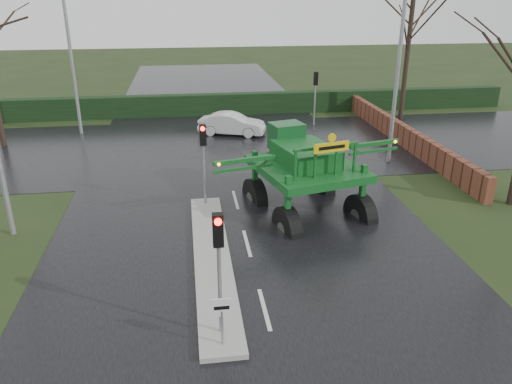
{
  "coord_description": "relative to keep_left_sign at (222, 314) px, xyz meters",
  "views": [
    {
      "loc": [
        -1.9,
        -11.68,
        8.42
      ],
      "look_at": [
        0.32,
        3.94,
        2.0
      ],
      "focal_mm": 35.0,
      "sensor_mm": 36.0,
      "label": 1
    }
  ],
  "objects": [
    {
      "name": "ground",
      "position": [
        1.3,
        1.5,
        -1.06
      ],
      "size": [
        140.0,
        140.0,
        0.0
      ],
      "primitive_type": "plane",
      "color": "black",
      "rests_on": "ground"
    },
    {
      "name": "traffic_signal_far",
      "position": [
        7.8,
        21.51,
        1.53
      ],
      "size": [
        0.26,
        0.33,
        3.52
      ],
      "rotation": [
        0.0,
        0.0,
        3.14
      ],
      "color": "gray",
      "rests_on": "ground"
    },
    {
      "name": "brick_wall",
      "position": [
        11.8,
        17.5,
        -0.46
      ],
      "size": [
        0.4,
        20.0,
        1.2
      ],
      "primitive_type": "cube",
      "color": "#592D1E",
      "rests_on": "ground"
    },
    {
      "name": "tree_right_far",
      "position": [
        14.3,
        22.5,
        5.44
      ],
      "size": [
        7.0,
        7.0,
        12.05
      ],
      "color": "black",
      "rests_on": "ground"
    },
    {
      "name": "hedge_row",
      "position": [
        1.3,
        25.5,
        -0.31
      ],
      "size": [
        44.0,
        0.9,
        1.5
      ],
      "primitive_type": "cube",
      "color": "black",
      "rests_on": "ground"
    },
    {
      "name": "white_sedan",
      "position": [
        2.17,
        19.95,
        -1.06
      ],
      "size": [
        4.32,
        2.65,
        1.34
      ],
      "primitive_type": "imported",
      "rotation": [
        0.0,
        0.0,
        1.24
      ],
      "color": "silver",
      "rests_on": "ground"
    },
    {
      "name": "crop_sprayer",
      "position": [
        2.89,
        6.62,
        1.09
      ],
      "size": [
        7.91,
        5.81,
        4.53
      ],
      "rotation": [
        0.0,
        0.0,
        0.25
      ],
      "color": "black",
      "rests_on": "ground"
    },
    {
      "name": "road_main",
      "position": [
        1.3,
        11.5,
        -1.05
      ],
      "size": [
        14.0,
        80.0,
        0.02
      ],
      "primitive_type": "cube",
      "color": "black",
      "rests_on": "ground"
    },
    {
      "name": "traffic_signal_mid",
      "position": [
        0.0,
        8.99,
        1.53
      ],
      "size": [
        0.26,
        0.33,
        3.52
      ],
      "color": "gray",
      "rests_on": "ground"
    },
    {
      "name": "road_cross",
      "position": [
        1.3,
        17.5,
        -1.05
      ],
      "size": [
        80.0,
        12.0,
        0.02
      ],
      "primitive_type": "cube",
      "color": "black",
      "rests_on": "ground"
    },
    {
      "name": "street_light_left_far",
      "position": [
        -6.89,
        21.5,
        4.93
      ],
      "size": [
        3.85,
        0.3,
        10.0
      ],
      "color": "gray",
      "rests_on": "ground"
    },
    {
      "name": "street_light_right",
      "position": [
        9.49,
        13.5,
        4.93
      ],
      "size": [
        3.85,
        0.3,
        10.0
      ],
      "color": "gray",
      "rests_on": "ground"
    },
    {
      "name": "median_island",
      "position": [
        0.0,
        4.5,
        -0.97
      ],
      "size": [
        1.2,
        10.0,
        0.16
      ],
      "primitive_type": "cube",
      "color": "gray",
      "rests_on": "ground"
    },
    {
      "name": "keep_left_sign",
      "position": [
        0.0,
        0.0,
        0.0
      ],
      "size": [
        0.5,
        0.07,
        1.35
      ],
      "color": "gray",
      "rests_on": "ground"
    },
    {
      "name": "traffic_signal_near",
      "position": [
        0.0,
        0.49,
        1.53
      ],
      "size": [
        0.26,
        0.33,
        3.52
      ],
      "color": "gray",
      "rests_on": "ground"
    }
  ]
}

